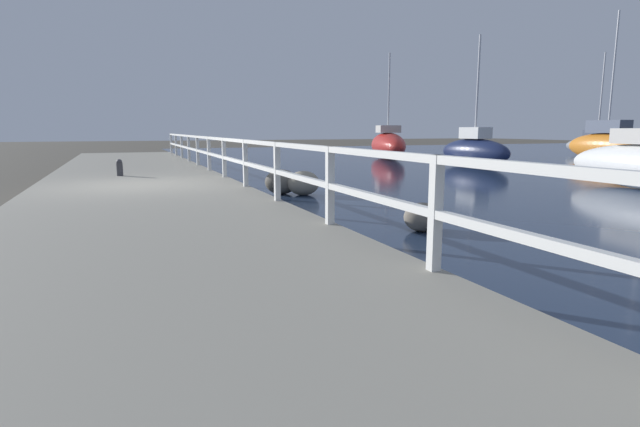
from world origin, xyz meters
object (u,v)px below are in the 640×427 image
(sailboat_gray, at_px, (597,145))
(sailboat_navy, at_px, (474,150))
(sailboat_orange, at_px, (607,144))
(sailboat_red, at_px, (388,144))
(mooring_bollard, at_px, (120,167))

(sailboat_gray, distance_m, sailboat_navy, 13.34)
(sailboat_orange, distance_m, sailboat_gray, 5.60)
(sailboat_gray, height_order, sailboat_red, sailboat_gray)
(sailboat_orange, height_order, sailboat_navy, sailboat_orange)
(sailboat_orange, bearing_deg, mooring_bollard, -167.05)
(sailboat_orange, bearing_deg, sailboat_navy, -170.21)
(sailboat_red, xyz_separation_m, sailboat_navy, (0.57, -6.45, -0.08))
(sailboat_gray, xyz_separation_m, sailboat_red, (-13.16, 2.03, 0.10))
(sailboat_gray, bearing_deg, sailboat_navy, -167.78)
(mooring_bollard, bearing_deg, sailboat_red, 32.55)
(sailboat_navy, bearing_deg, sailboat_red, 92.58)
(sailboat_orange, xyz_separation_m, sailboat_gray, (4.05, 3.86, -0.18))
(sailboat_red, bearing_deg, mooring_bollard, -128.01)
(mooring_bollard, bearing_deg, sailboat_navy, 8.78)
(sailboat_gray, relative_size, sailboat_red, 0.99)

